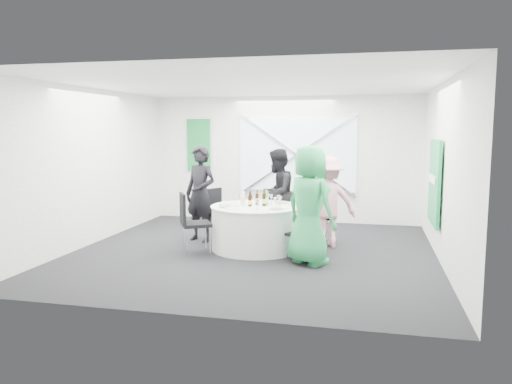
% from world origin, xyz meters
% --- Properties ---
extents(floor, '(6.00, 6.00, 0.00)m').
position_xyz_m(floor, '(0.00, 0.00, 0.00)').
color(floor, black).
rests_on(floor, ground).
extents(ceiling, '(6.00, 6.00, 0.00)m').
position_xyz_m(ceiling, '(0.00, 0.00, 2.80)').
color(ceiling, white).
rests_on(ceiling, wall_back).
extents(wall_back, '(6.00, 0.00, 6.00)m').
position_xyz_m(wall_back, '(0.00, 3.00, 1.40)').
color(wall_back, silver).
rests_on(wall_back, floor).
extents(wall_front, '(6.00, 0.00, 6.00)m').
position_xyz_m(wall_front, '(0.00, -3.00, 1.40)').
color(wall_front, silver).
rests_on(wall_front, floor).
extents(wall_left, '(0.00, 6.00, 6.00)m').
position_xyz_m(wall_left, '(-3.00, 0.00, 1.40)').
color(wall_left, silver).
rests_on(wall_left, floor).
extents(wall_right, '(0.00, 6.00, 6.00)m').
position_xyz_m(wall_right, '(3.00, 0.00, 1.40)').
color(wall_right, silver).
rests_on(wall_right, floor).
extents(window_panel, '(2.60, 0.03, 1.60)m').
position_xyz_m(window_panel, '(0.30, 2.96, 1.50)').
color(window_panel, silver).
rests_on(window_panel, wall_back).
extents(window_brace_a, '(2.63, 0.05, 1.84)m').
position_xyz_m(window_brace_a, '(0.30, 2.92, 1.50)').
color(window_brace_a, silver).
rests_on(window_brace_a, window_panel).
extents(window_brace_b, '(2.63, 0.05, 1.84)m').
position_xyz_m(window_brace_b, '(0.30, 2.92, 1.50)').
color(window_brace_b, silver).
rests_on(window_brace_b, window_panel).
extents(green_banner, '(0.55, 0.04, 1.20)m').
position_xyz_m(green_banner, '(-2.00, 2.95, 1.70)').
color(green_banner, '#16703C').
rests_on(green_banner, wall_back).
extents(green_sign, '(0.05, 1.20, 1.40)m').
position_xyz_m(green_sign, '(2.94, 0.60, 1.20)').
color(green_sign, '#198C45').
rests_on(green_sign, wall_right).
extents(banquet_table, '(1.56, 1.56, 0.76)m').
position_xyz_m(banquet_table, '(0.00, 0.20, 0.38)').
color(banquet_table, white).
rests_on(banquet_table, floor).
extents(chair_back, '(0.45, 0.46, 0.92)m').
position_xyz_m(chair_back, '(0.07, 1.25, 0.54)').
color(chair_back, black).
rests_on(chair_back, floor).
extents(chair_back_left, '(0.61, 0.60, 0.96)m').
position_xyz_m(chair_back_left, '(-0.88, 0.75, 0.57)').
color(chair_back_left, black).
rests_on(chair_back_left, floor).
extents(chair_back_right, '(0.64, 0.64, 1.03)m').
position_xyz_m(chair_back_right, '(1.01, 0.80, 0.61)').
color(chair_back_right, black).
rests_on(chair_back_right, floor).
extents(chair_front_right, '(0.52, 0.52, 0.84)m').
position_xyz_m(chair_front_right, '(0.92, -0.34, 0.49)').
color(chair_front_right, black).
rests_on(chair_front_right, floor).
extents(chair_front_left, '(0.64, 0.63, 1.02)m').
position_xyz_m(chair_front_left, '(-0.99, -0.36, 0.60)').
color(chair_front_left, black).
rests_on(chair_front_left, floor).
extents(person_man_back_left, '(0.75, 0.61, 1.76)m').
position_xyz_m(person_man_back_left, '(-1.15, 0.62, 0.88)').
color(person_man_back_left, black).
rests_on(person_man_back_left, floor).
extents(person_man_back, '(0.58, 0.89, 1.70)m').
position_xyz_m(person_man_back, '(0.17, 1.25, 0.85)').
color(person_man_back, black).
rests_on(person_man_back, floor).
extents(person_woman_pink, '(1.14, 0.82, 1.60)m').
position_xyz_m(person_woman_pink, '(1.18, 0.66, 0.80)').
color(person_woman_pink, pink).
rests_on(person_woman_pink, floor).
extents(person_woman_green, '(1.07, 1.00, 1.83)m').
position_xyz_m(person_woman_green, '(1.01, -0.53, 0.92)').
color(person_woman_green, green).
rests_on(person_woman_green, floor).
extents(plate_back, '(0.26, 0.26, 0.01)m').
position_xyz_m(plate_back, '(-0.02, 0.75, 0.77)').
color(plate_back, white).
rests_on(plate_back, banquet_table).
extents(plate_back_left, '(0.29, 0.29, 0.01)m').
position_xyz_m(plate_back_left, '(-0.55, 0.41, 0.77)').
color(plate_back_left, white).
rests_on(plate_back_left, banquet_table).
extents(plate_back_right, '(0.28, 0.28, 0.04)m').
position_xyz_m(plate_back_right, '(0.40, 0.54, 0.78)').
color(plate_back_right, white).
rests_on(plate_back_right, banquet_table).
extents(plate_front_right, '(0.28, 0.28, 0.04)m').
position_xyz_m(plate_front_right, '(0.42, -0.15, 0.78)').
color(plate_front_right, white).
rests_on(plate_front_right, banquet_table).
extents(plate_front_left, '(0.24, 0.24, 0.01)m').
position_xyz_m(plate_front_left, '(-0.34, -0.17, 0.77)').
color(plate_front_left, white).
rests_on(plate_front_left, banquet_table).
extents(napkin, '(0.23, 0.21, 0.05)m').
position_xyz_m(napkin, '(-0.47, -0.09, 0.80)').
color(napkin, white).
rests_on(napkin, plate_front_left).
extents(beer_bottle_a, '(0.06, 0.06, 0.24)m').
position_xyz_m(beer_bottle_a, '(-0.12, 0.29, 0.85)').
color(beer_bottle_a, '#391A0A').
rests_on(beer_bottle_a, banquet_table).
extents(beer_bottle_b, '(0.06, 0.06, 0.26)m').
position_xyz_m(beer_bottle_b, '(-0.02, 0.35, 0.86)').
color(beer_bottle_b, '#391A0A').
rests_on(beer_bottle_b, banquet_table).
extents(beer_bottle_c, '(0.06, 0.06, 0.27)m').
position_xyz_m(beer_bottle_c, '(0.14, 0.21, 0.87)').
color(beer_bottle_c, '#391A0A').
rests_on(beer_bottle_c, banquet_table).
extents(beer_bottle_d, '(0.06, 0.06, 0.24)m').
position_xyz_m(beer_bottle_d, '(-0.09, 0.11, 0.85)').
color(beer_bottle_d, '#391A0A').
rests_on(beer_bottle_d, banquet_table).
extents(green_water_bottle, '(0.08, 0.08, 0.32)m').
position_xyz_m(green_water_bottle, '(0.17, 0.24, 0.89)').
color(green_water_bottle, green).
rests_on(green_water_bottle, banquet_table).
extents(clear_water_bottle, '(0.08, 0.08, 0.31)m').
position_xyz_m(clear_water_bottle, '(-0.23, 0.17, 0.88)').
color(clear_water_bottle, white).
rests_on(clear_water_bottle, banquet_table).
extents(wine_glass_a, '(0.07, 0.07, 0.17)m').
position_xyz_m(wine_glass_a, '(0.35, 0.13, 0.88)').
color(wine_glass_a, white).
rests_on(wine_glass_a, banquet_table).
extents(wine_glass_b, '(0.07, 0.07, 0.17)m').
position_xyz_m(wine_glass_b, '(-0.32, 0.12, 0.88)').
color(wine_glass_b, white).
rests_on(wine_glass_b, banquet_table).
extents(wine_glass_c, '(0.07, 0.07, 0.17)m').
position_xyz_m(wine_glass_c, '(0.15, 0.53, 0.88)').
color(wine_glass_c, white).
rests_on(wine_glass_c, banquet_table).
extents(wine_glass_d, '(0.07, 0.07, 0.17)m').
position_xyz_m(wine_glass_d, '(0.22, 0.45, 0.88)').
color(wine_glass_d, white).
rests_on(wine_glass_d, banquet_table).
extents(wine_glass_e, '(0.07, 0.07, 0.17)m').
position_xyz_m(wine_glass_e, '(0.10, -0.14, 0.88)').
color(wine_glass_e, white).
rests_on(wine_glass_e, banquet_table).
extents(wine_glass_f, '(0.07, 0.07, 0.17)m').
position_xyz_m(wine_glass_f, '(0.36, 0.41, 0.88)').
color(wine_glass_f, white).
rests_on(wine_glass_f, banquet_table).
extents(wine_glass_g, '(0.07, 0.07, 0.17)m').
position_xyz_m(wine_glass_g, '(0.41, 0.25, 0.88)').
color(wine_glass_g, white).
rests_on(wine_glass_g, banquet_table).
extents(fork_a, '(0.10, 0.13, 0.01)m').
position_xyz_m(fork_a, '(-0.54, 0.00, 0.76)').
color(fork_a, silver).
rests_on(fork_a, banquet_table).
extents(knife_a, '(0.10, 0.13, 0.01)m').
position_xyz_m(knife_a, '(-0.35, -0.25, 0.76)').
color(knife_a, silver).
rests_on(knife_a, banquet_table).
extents(fork_b, '(0.10, 0.13, 0.01)m').
position_xyz_m(fork_b, '(0.34, -0.26, 0.76)').
color(fork_b, silver).
rests_on(fork_b, banquet_table).
extents(knife_b, '(0.10, 0.13, 0.01)m').
position_xyz_m(knife_b, '(0.54, 0.01, 0.76)').
color(knife_b, silver).
rests_on(knife_b, banquet_table).
extents(fork_c, '(0.09, 0.14, 0.01)m').
position_xyz_m(fork_c, '(0.56, 0.33, 0.76)').
color(fork_c, silver).
rests_on(fork_c, banquet_table).
extents(knife_c, '(0.10, 0.13, 0.01)m').
position_xyz_m(knife_c, '(0.35, 0.66, 0.76)').
color(knife_c, silver).
rests_on(knife_c, banquet_table).
extents(fork_d, '(0.15, 0.02, 0.01)m').
position_xyz_m(fork_d, '(0.20, 0.74, 0.76)').
color(fork_d, silver).
rests_on(fork_d, banquet_table).
extents(knife_d, '(0.15, 0.02, 0.01)m').
position_xyz_m(knife_d, '(-0.19, 0.74, 0.76)').
color(knife_d, silver).
rests_on(knife_d, banquet_table).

